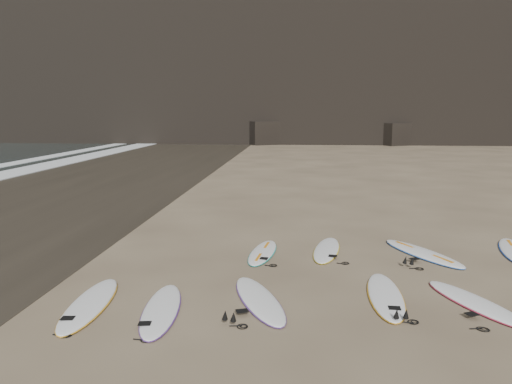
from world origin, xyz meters
TOP-DOWN VIEW (x-y plane):
  - ground at (0.00, 0.00)m, footprint 240.00×240.00m
  - wet_sand at (-13.00, 10.00)m, footprint 12.00×200.00m
  - surfboard_0 at (-4.48, -1.10)m, footprint 0.91×2.62m
  - surfboard_1 at (-2.75, -0.47)m, footprint 1.49×2.68m
  - surfboard_2 at (-0.32, -0.06)m, footprint 0.75×2.66m
  - surfboard_3 at (1.30, -0.30)m, footprint 1.58×2.57m
  - surfboard_5 at (-2.91, 2.74)m, footprint 0.83×2.40m
  - surfboard_6 at (-1.27, 3.11)m, footprint 0.99×2.56m
  - surfboard_7 at (1.12, 2.99)m, footprint 1.87×2.79m
  - surfboard_11 at (-5.87, -0.96)m, footprint 0.87×2.79m

SIDE VIEW (x-z plane):
  - ground at x=0.00m, z-range 0.00..0.00m
  - wet_sand at x=-13.00m, z-range 0.00..0.01m
  - surfboard_5 at x=-2.91m, z-range 0.00..0.08m
  - surfboard_6 at x=-1.27m, z-range 0.00..0.09m
  - surfboard_3 at x=1.30m, z-range 0.00..0.09m
  - surfboard_0 at x=-4.48m, z-range 0.00..0.09m
  - surfboard_1 at x=-2.75m, z-range 0.00..0.09m
  - surfboard_2 at x=-0.32m, z-range 0.00..0.09m
  - surfboard_11 at x=-5.87m, z-range 0.00..0.10m
  - surfboard_7 at x=1.12m, z-range 0.00..0.10m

